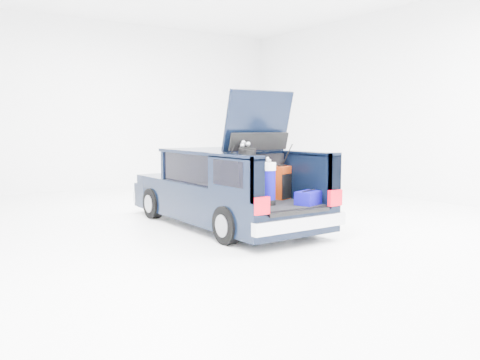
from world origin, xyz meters
TOP-DOWN VIEW (x-y plane):
  - ground at (0.00, 0.00)m, footprint 14.00×14.00m
  - car at (-0.00, 0.11)m, footprint 1.87×4.65m
  - red_suitcase at (0.50, -1.09)m, footprint 0.43×0.37m
  - black_golf_bag at (-0.38, -1.22)m, footprint 0.35×0.43m
  - blue_golf_bag at (-0.14, -1.54)m, footprint 0.24×0.24m
  - blue_duffel at (0.45, -1.84)m, footprint 0.52×0.43m

SIDE VIEW (x-z plane):
  - ground at x=0.00m, z-range 0.00..0.00m
  - car at x=0.00m, z-range -0.56..1.91m
  - blue_duffel at x=0.45m, z-range 0.59..0.83m
  - red_suitcase at x=0.50m, z-range 0.58..1.19m
  - blue_golf_bag at x=-0.14m, z-range 0.56..1.35m
  - black_golf_bag at x=-0.38m, z-range 0.55..1.59m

